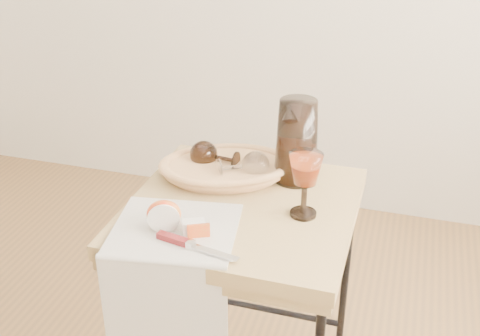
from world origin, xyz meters
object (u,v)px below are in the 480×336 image
(table_knife, at_px, (194,245))
(apple_half, at_px, (164,214))
(goblet_lying_a, at_px, (217,157))
(pitcher, at_px, (297,141))
(bread_basket, at_px, (226,170))
(wine_goblet, at_px, (305,185))
(tea_towel, at_px, (175,229))
(side_table, at_px, (242,313))
(goblet_lying_b, at_px, (240,167))

(table_knife, bearing_deg, apple_half, 159.49)
(goblet_lying_a, height_order, pitcher, pitcher)
(bread_basket, xyz_separation_m, goblet_lying_a, (-0.03, 0.02, 0.03))
(wine_goblet, height_order, apple_half, wine_goblet)
(bread_basket, height_order, apple_half, apple_half)
(wine_goblet, xyz_separation_m, apple_half, (-0.32, -0.17, -0.04))
(tea_towel, bearing_deg, goblet_lying_a, 80.10)
(side_table, relative_size, goblet_lying_a, 5.70)
(tea_towel, height_order, goblet_lying_b, goblet_lying_b)
(table_knife, bearing_deg, goblet_lying_a, 111.31)
(goblet_lying_b, xyz_separation_m, wine_goblet, (0.21, -0.12, 0.04))
(side_table, height_order, tea_towel, tea_towel)
(side_table, height_order, table_knife, table_knife)
(goblet_lying_b, bearing_deg, table_knife, -120.55)
(bread_basket, distance_m, wine_goblet, 0.30)
(tea_towel, bearing_deg, goblet_lying_b, 64.21)
(goblet_lying_a, xyz_separation_m, wine_goblet, (0.29, -0.16, 0.04))
(goblet_lying_b, bearing_deg, apple_half, -139.88)
(side_table, relative_size, pitcher, 2.71)
(side_table, xyz_separation_m, pitcher, (0.11, 0.18, 0.51))
(tea_towel, relative_size, bread_basket, 0.91)
(bread_basket, xyz_separation_m, table_knife, (0.04, -0.37, -0.01))
(bread_basket, height_order, table_knife, bread_basket)
(goblet_lying_a, bearing_deg, side_table, 136.41)
(goblet_lying_b, xyz_separation_m, apple_half, (-0.11, -0.29, -0.01))
(wine_goblet, bearing_deg, goblet_lying_a, 151.61)
(goblet_lying_a, distance_m, pitcher, 0.24)
(apple_half, bearing_deg, side_table, 28.37)
(tea_towel, height_order, pitcher, pitcher)
(wine_goblet, relative_size, apple_half, 2.09)
(bread_basket, bearing_deg, pitcher, -7.75)
(pitcher, bearing_deg, tea_towel, -140.15)
(apple_half, xyz_separation_m, table_knife, (0.10, -0.06, -0.03))
(apple_half, distance_m, table_knife, 0.12)
(bread_basket, height_order, pitcher, pitcher)
(bread_basket, relative_size, goblet_lying_b, 2.60)
(tea_towel, distance_m, goblet_lying_a, 0.33)
(wine_goblet, height_order, table_knife, wine_goblet)
(side_table, xyz_separation_m, apple_half, (-0.15, -0.18, 0.43))
(wine_goblet, bearing_deg, goblet_lying_b, 149.86)
(goblet_lying_a, bearing_deg, goblet_lying_b, 163.76)
(bread_basket, xyz_separation_m, pitcher, (0.20, 0.05, 0.10))
(tea_towel, distance_m, pitcher, 0.44)
(tea_towel, height_order, wine_goblet, wine_goblet)
(goblet_lying_b, bearing_deg, bread_basket, 129.52)
(bread_basket, height_order, wine_goblet, wine_goblet)
(side_table, height_order, wine_goblet, wine_goblet)
(side_table, relative_size, table_knife, 3.55)
(bread_basket, xyz_separation_m, wine_goblet, (0.26, -0.14, 0.07))
(side_table, relative_size, goblet_lying_b, 5.82)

